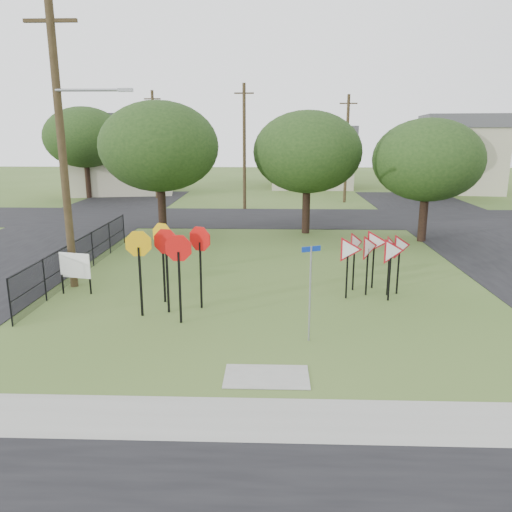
% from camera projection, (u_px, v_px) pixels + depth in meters
% --- Properties ---
extents(ground, '(140.00, 140.00, 0.00)m').
position_uv_depth(ground, '(268.00, 337.00, 14.09)').
color(ground, '#3C5921').
extents(sidewalk, '(30.00, 1.60, 0.02)m').
position_uv_depth(sidewalk, '(265.00, 419.00, 10.02)').
color(sidewalk, gray).
rests_on(sidewalk, ground).
extents(planting_strip, '(30.00, 0.80, 0.02)m').
position_uv_depth(planting_strip, '(264.00, 457.00, 8.86)').
color(planting_strip, '#3C5921').
rests_on(planting_strip, ground).
extents(street_left, '(8.00, 50.00, 0.02)m').
position_uv_depth(street_left, '(23.00, 251.00, 24.19)').
color(street_left, black).
rests_on(street_left, ground).
extents(street_far, '(60.00, 8.00, 0.02)m').
position_uv_depth(street_far, '(271.00, 218.00, 33.49)').
color(street_far, black).
rests_on(street_far, ground).
extents(curb_pad, '(2.00, 1.20, 0.02)m').
position_uv_depth(curb_pad, '(267.00, 377.00, 11.76)').
color(curb_pad, gray).
rests_on(curb_pad, ground).
extents(street_name_sign, '(0.52, 0.24, 2.68)m').
position_uv_depth(street_name_sign, '(310.00, 287.00, 13.45)').
color(street_name_sign, gray).
rests_on(street_name_sign, ground).
extents(stop_sign_cluster, '(2.57, 2.13, 2.74)m').
position_uv_depth(stop_sign_cluster, '(169.00, 251.00, 15.57)').
color(stop_sign_cluster, black).
rests_on(stop_sign_cluster, ground).
extents(yield_sign_cluster, '(2.80, 1.66, 2.23)m').
position_uv_depth(yield_sign_cluster, '(375.00, 249.00, 17.38)').
color(yield_sign_cluster, black).
rests_on(yield_sign_cluster, ground).
extents(info_board, '(1.17, 0.31, 1.49)m').
position_uv_depth(info_board, '(75.00, 267.00, 17.59)').
color(info_board, black).
rests_on(info_board, ground).
extents(utility_pole_main, '(3.55, 0.33, 10.00)m').
position_uv_depth(utility_pole_main, '(63.00, 144.00, 17.43)').
color(utility_pole_main, '#41331E').
rests_on(utility_pole_main, ground).
extents(far_pole_a, '(1.40, 0.24, 9.00)m').
position_uv_depth(far_pole_a, '(244.00, 146.00, 36.32)').
color(far_pole_a, '#41331E').
rests_on(far_pole_a, ground).
extents(far_pole_b, '(1.40, 0.24, 8.50)m').
position_uv_depth(far_pole_b, '(347.00, 148.00, 40.00)').
color(far_pole_b, '#41331E').
rests_on(far_pole_b, ground).
extents(far_pole_c, '(1.40, 0.24, 9.00)m').
position_uv_depth(far_pole_c, '(155.00, 144.00, 42.40)').
color(far_pole_c, '#41331E').
rests_on(far_pole_c, ground).
extents(fence_run, '(0.05, 11.55, 1.50)m').
position_uv_depth(fence_run, '(82.00, 255.00, 20.22)').
color(fence_run, black).
rests_on(fence_run, ground).
extents(house_left, '(10.58, 8.88, 7.20)m').
position_uv_depth(house_left, '(123.00, 154.00, 46.64)').
color(house_left, '#B7B193').
rests_on(house_left, ground).
extents(house_mid, '(8.40, 8.40, 6.20)m').
position_uv_depth(house_mid, '(310.00, 156.00, 51.99)').
color(house_mid, '#B7B193').
rests_on(house_mid, ground).
extents(house_right, '(8.30, 8.30, 7.20)m').
position_uv_depth(house_right, '(461.00, 153.00, 47.53)').
color(house_right, '#B7B193').
rests_on(house_right, ground).
extents(tree_near_left, '(6.40, 6.40, 7.27)m').
position_uv_depth(tree_near_left, '(159.00, 147.00, 26.69)').
color(tree_near_left, black).
rests_on(tree_near_left, ground).
extents(tree_near_mid, '(6.00, 6.00, 6.80)m').
position_uv_depth(tree_near_mid, '(307.00, 152.00, 27.48)').
color(tree_near_mid, black).
rests_on(tree_near_mid, ground).
extents(tree_near_right, '(5.60, 5.60, 6.33)m').
position_uv_depth(tree_near_right, '(428.00, 160.00, 25.41)').
color(tree_near_right, black).
rests_on(tree_near_right, ground).
extents(tree_far_left, '(6.80, 6.80, 7.73)m').
position_uv_depth(tree_far_left, '(84.00, 137.00, 42.46)').
color(tree_far_left, black).
rests_on(tree_far_left, ground).
extents(tree_far_right, '(6.00, 6.00, 6.80)m').
position_uv_depth(tree_far_right, '(432.00, 145.00, 43.57)').
color(tree_far_right, black).
rests_on(tree_far_right, ground).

